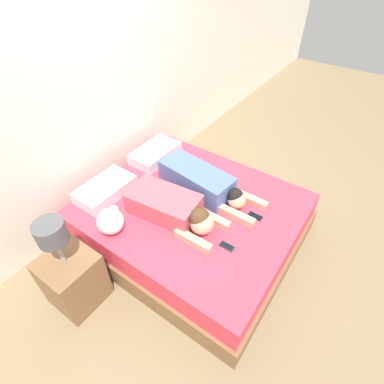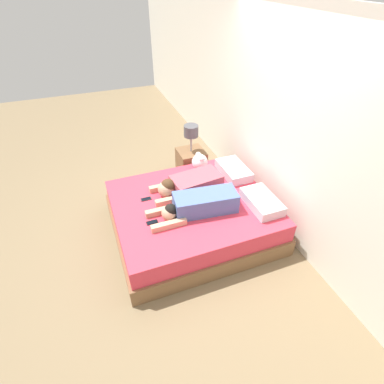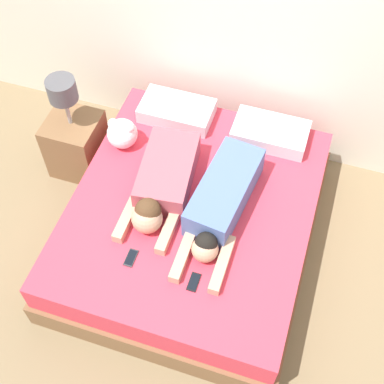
{
  "view_description": "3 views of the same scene",
  "coord_description": "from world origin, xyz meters",
  "px_view_note": "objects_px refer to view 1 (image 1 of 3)",
  "views": [
    {
      "loc": [
        -1.65,
        -1.16,
        2.45
      ],
      "look_at": [
        0.0,
        0.0,
        0.63
      ],
      "focal_mm": 28.0,
      "sensor_mm": 36.0,
      "label": 1
    },
    {
      "loc": [
        2.69,
        -1.02,
        2.82
      ],
      "look_at": [
        0.0,
        0.0,
        0.63
      ],
      "focal_mm": 28.0,
      "sensor_mm": 36.0,
      "label": 2
    },
    {
      "loc": [
        0.64,
        -1.98,
        3.54
      ],
      "look_at": [
        0.0,
        0.0,
        0.63
      ],
      "focal_mm": 50.0,
      "sensor_mm": 36.0,
      "label": 3
    }
  ],
  "objects_px": {
    "person_left": "(174,209)",
    "cell_phone_left": "(227,246)",
    "pillow_head_right": "(155,153)",
    "cell_phone_right": "(255,216)",
    "nightstand": "(72,276)",
    "pillow_head_left": "(105,189)",
    "plush_toy": "(110,221)",
    "bed": "(192,221)",
    "person_right": "(204,183)"
  },
  "relations": [
    {
      "from": "plush_toy",
      "to": "person_right",
      "type": "bearing_deg",
      "value": -22.97
    },
    {
      "from": "bed",
      "to": "nightstand",
      "type": "xyz_separation_m",
      "value": [
        -1.11,
        0.41,
        0.08
      ]
    },
    {
      "from": "bed",
      "to": "cell_phone_right",
      "type": "xyz_separation_m",
      "value": [
        0.19,
        -0.56,
        0.25
      ]
    },
    {
      "from": "person_left",
      "to": "person_right",
      "type": "xyz_separation_m",
      "value": [
        0.43,
        -0.03,
        0.01
      ]
    },
    {
      "from": "cell_phone_right",
      "to": "plush_toy",
      "type": "distance_m",
      "value": 1.27
    },
    {
      "from": "person_right",
      "to": "cell_phone_right",
      "type": "distance_m",
      "value": 0.57
    },
    {
      "from": "pillow_head_right",
      "to": "nightstand",
      "type": "relative_size",
      "value": 0.59
    },
    {
      "from": "pillow_head_left",
      "to": "person_right",
      "type": "height_order",
      "value": "person_right"
    },
    {
      "from": "plush_toy",
      "to": "nightstand",
      "type": "height_order",
      "value": "nightstand"
    },
    {
      "from": "cell_phone_left",
      "to": "cell_phone_right",
      "type": "relative_size",
      "value": 1.0
    },
    {
      "from": "bed",
      "to": "cell_phone_left",
      "type": "relative_size",
      "value": 15.15
    },
    {
      "from": "bed",
      "to": "cell_phone_left",
      "type": "height_order",
      "value": "cell_phone_left"
    },
    {
      "from": "pillow_head_left",
      "to": "plush_toy",
      "type": "bearing_deg",
      "value": -126.55
    },
    {
      "from": "cell_phone_right",
      "to": "nightstand",
      "type": "xyz_separation_m",
      "value": [
        -1.31,
        0.97,
        -0.17
      ]
    },
    {
      "from": "person_left",
      "to": "cell_phone_left",
      "type": "bearing_deg",
      "value": -92.03
    },
    {
      "from": "person_right",
      "to": "plush_toy",
      "type": "relative_size",
      "value": 4.56
    },
    {
      "from": "pillow_head_right",
      "to": "person_right",
      "type": "xyz_separation_m",
      "value": [
        -0.17,
        -0.76,
        0.05
      ]
    },
    {
      "from": "bed",
      "to": "plush_toy",
      "type": "height_order",
      "value": "plush_toy"
    },
    {
      "from": "person_right",
      "to": "cell_phone_left",
      "type": "xyz_separation_m",
      "value": [
        -0.45,
        -0.53,
        -0.11
      ]
    },
    {
      "from": "pillow_head_left",
      "to": "cell_phone_left",
      "type": "distance_m",
      "value": 1.29
    },
    {
      "from": "person_left",
      "to": "cell_phone_right",
      "type": "height_order",
      "value": "person_left"
    },
    {
      "from": "nightstand",
      "to": "pillow_head_left",
      "type": "bearing_deg",
      "value": 25.41
    },
    {
      "from": "person_left",
      "to": "plush_toy",
      "type": "distance_m",
      "value": 0.55
    },
    {
      "from": "bed",
      "to": "plush_toy",
      "type": "bearing_deg",
      "value": 150.78
    },
    {
      "from": "pillow_head_right",
      "to": "plush_toy",
      "type": "height_order",
      "value": "plush_toy"
    },
    {
      "from": "pillow_head_right",
      "to": "cell_phone_right",
      "type": "xyz_separation_m",
      "value": [
        -0.18,
        -1.32,
        -0.06
      ]
    },
    {
      "from": "person_right",
      "to": "person_left",
      "type": "bearing_deg",
      "value": 176.5
    },
    {
      "from": "plush_toy",
      "to": "nightstand",
      "type": "relative_size",
      "value": 0.25
    },
    {
      "from": "pillow_head_right",
      "to": "person_left",
      "type": "bearing_deg",
      "value": -129.27
    },
    {
      "from": "person_right",
      "to": "plush_toy",
      "type": "xyz_separation_m",
      "value": [
        -0.86,
        0.37,
        0.01
      ]
    },
    {
      "from": "pillow_head_right",
      "to": "cell_phone_left",
      "type": "bearing_deg",
      "value": -115.7
    },
    {
      "from": "bed",
      "to": "pillow_head_right",
      "type": "distance_m",
      "value": 0.9
    },
    {
      "from": "plush_toy",
      "to": "cell_phone_left",
      "type": "bearing_deg",
      "value": -65.07
    },
    {
      "from": "bed",
      "to": "nightstand",
      "type": "relative_size",
      "value": 2.09
    },
    {
      "from": "nightstand",
      "to": "person_left",
      "type": "bearing_deg",
      "value": -23.15
    },
    {
      "from": "person_left",
      "to": "person_right",
      "type": "bearing_deg",
      "value": -3.5
    },
    {
      "from": "plush_toy",
      "to": "nightstand",
      "type": "distance_m",
      "value": 0.53
    },
    {
      "from": "pillow_head_right",
      "to": "cell_phone_left",
      "type": "distance_m",
      "value": 1.43
    },
    {
      "from": "bed",
      "to": "pillow_head_right",
      "type": "relative_size",
      "value": 3.53
    },
    {
      "from": "pillow_head_left",
      "to": "pillow_head_right",
      "type": "relative_size",
      "value": 1.0
    },
    {
      "from": "person_left",
      "to": "cell_phone_left",
      "type": "distance_m",
      "value": 0.56
    },
    {
      "from": "person_right",
      "to": "cell_phone_left",
      "type": "height_order",
      "value": "person_right"
    },
    {
      "from": "person_left",
      "to": "cell_phone_right",
      "type": "xyz_separation_m",
      "value": [
        0.42,
        -0.59,
        -0.1
      ]
    },
    {
      "from": "cell_phone_left",
      "to": "plush_toy",
      "type": "xyz_separation_m",
      "value": [
        -0.41,
        0.89,
        0.11
      ]
    },
    {
      "from": "person_left",
      "to": "person_right",
      "type": "distance_m",
      "value": 0.43
    },
    {
      "from": "pillow_head_left",
      "to": "cell_phone_right",
      "type": "distance_m",
      "value": 1.44
    },
    {
      "from": "cell_phone_left",
      "to": "bed",
      "type": "bearing_deg",
      "value": 64.72
    },
    {
      "from": "person_left",
      "to": "nightstand",
      "type": "relative_size",
      "value": 0.98
    },
    {
      "from": "person_right",
      "to": "cell_phone_right",
      "type": "bearing_deg",
      "value": -90.94
    },
    {
      "from": "pillow_head_left",
      "to": "person_left",
      "type": "bearing_deg",
      "value": -78.87
    }
  ]
}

